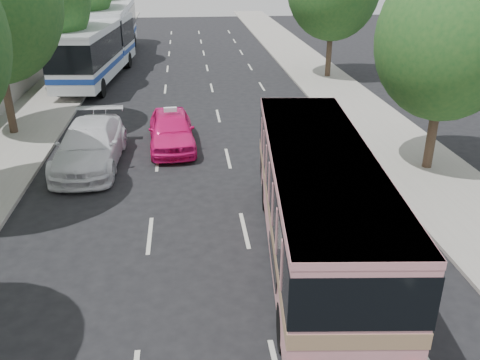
{
  "coord_description": "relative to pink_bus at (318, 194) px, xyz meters",
  "views": [
    {
      "loc": [
        -0.61,
        -9.56,
        7.88
      ],
      "look_at": [
        0.88,
        4.24,
        1.6
      ],
      "focal_mm": 38.0,
      "sensor_mm": 36.0,
      "label": 1
    }
  ],
  "objects": [
    {
      "name": "ground",
      "position": [
        -2.73,
        -2.21,
        -2.02
      ],
      "size": [
        120.0,
        120.0,
        0.0
      ],
      "primitive_type": "plane",
      "color": "black",
      "rests_on": "ground"
    },
    {
      "name": "sidewalk_left",
      "position": [
        -11.23,
        17.79,
        -1.95
      ],
      "size": [
        4.0,
        90.0,
        0.15
      ],
      "primitive_type": "cube",
      "color": "#9E998E",
      "rests_on": "ground"
    },
    {
      "name": "sidewalk_right",
      "position": [
        5.77,
        17.79,
        -1.96
      ],
      "size": [
        4.0,
        90.0,
        0.12
      ],
      "primitive_type": "cube",
      "color": "#9E998E",
      "rests_on": "ground"
    },
    {
      "name": "low_wall",
      "position": [
        -13.03,
        17.79,
        -1.12
      ],
      "size": [
        0.3,
        90.0,
        1.5
      ],
      "primitive_type": "cube",
      "color": "#9E998E",
      "rests_on": "sidewalk_left"
    },
    {
      "name": "tree_right_near",
      "position": [
        6.05,
        5.74,
        3.18
      ],
      "size": [
        5.1,
        5.1,
        7.95
      ],
      "color": "#38281E",
      "rests_on": "ground"
    },
    {
      "name": "pink_bus",
      "position": [
        0.0,
        0.0,
        0.0
      ],
      "size": [
        3.56,
        10.39,
        3.25
      ],
      "rotation": [
        0.0,
        0.0,
        -0.1
      ],
      "color": "pink",
      "rests_on": "ground"
    },
    {
      "name": "pink_taxi",
      "position": [
        -4.05,
        9.37,
        -1.21
      ],
      "size": [
        2.17,
        4.86,
        1.62
      ],
      "primitive_type": "imported",
      "rotation": [
        0.0,
        0.0,
        0.06
      ],
      "color": "#F11477",
      "rests_on": "ground"
    },
    {
      "name": "white_pickup",
      "position": [
        -7.23,
        7.67,
        -1.17
      ],
      "size": [
        2.53,
        5.92,
        1.7
      ],
      "primitive_type": "imported",
      "rotation": [
        0.0,
        0.0,
        -0.03
      ],
      "color": "white",
      "rests_on": "ground"
    },
    {
      "name": "tour_coach_front",
      "position": [
        -9.03,
        22.62,
        0.22
      ],
      "size": [
        3.89,
        12.67,
        3.73
      ],
      "rotation": [
        0.0,
        0.0,
        -0.1
      ],
      "color": "silver",
      "rests_on": "ground"
    },
    {
      "name": "tour_coach_rear",
      "position": [
        -9.03,
        30.98,
        0.41
      ],
      "size": [
        3.12,
        13.57,
        4.05
      ],
      "rotation": [
        0.0,
        0.0,
        0.01
      ],
      "color": "white",
      "rests_on": "ground"
    },
    {
      "name": "taxi_roof_sign",
      "position": [
        -4.05,
        9.37,
        -0.31
      ],
      "size": [
        0.56,
        0.21,
        0.18
      ],
      "primitive_type": "cube",
      "rotation": [
        0.0,
        0.0,
        0.06
      ],
      "color": "silver",
      "rests_on": "pink_taxi"
    }
  ]
}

